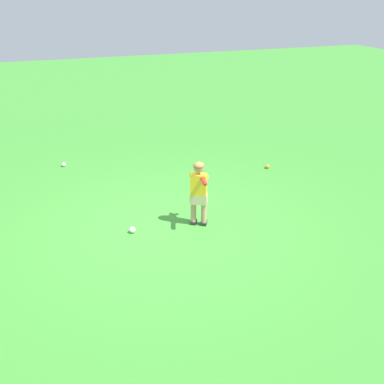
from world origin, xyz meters
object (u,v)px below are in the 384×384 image
Objects in this scene: play_ball_behind_batter at (64,164)px; play_ball_far_left at (267,166)px; child_batter at (199,188)px; play_ball_midfield at (132,230)px.

play_ball_far_left is (4.05, -1.66, -0.00)m from play_ball_behind_batter.
child_batter is 12.81× the size of play_ball_far_left.
play_ball_far_left is at bearing 26.84° from play_ball_midfield.
child_batter is at bearing -141.60° from play_ball_far_left.
child_batter is at bearing -5.99° from play_ball_midfield.
play_ball_midfield is 1.20× the size of play_ball_far_left.
child_batter reaches higher than play_ball_behind_batter.
play_ball_behind_batter is at bearing 101.32° from play_ball_midfield.
child_batter is 12.02× the size of play_ball_behind_batter.
play_ball_far_left is (3.37, 1.71, -0.01)m from play_ball_midfield.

